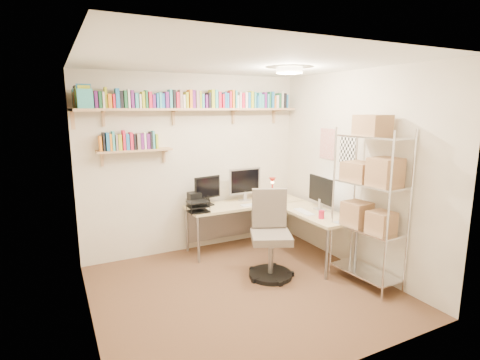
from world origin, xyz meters
name	(u,v)px	position (x,y,z in m)	size (l,w,h in m)	color
ground	(243,290)	(0.00, 0.00, 0.00)	(3.20, 3.20, 0.00)	#462C1E
room_shell	(244,155)	(0.00, 0.00, 1.55)	(3.24, 3.04, 2.52)	beige
wall_shelves	(170,109)	(-0.40, 1.30, 2.03)	(3.12, 1.09, 0.80)	tan
corner_desk	(255,207)	(0.69, 0.96, 0.67)	(1.80, 1.72, 1.17)	beige
office_chair	(270,240)	(0.48, 0.21, 0.45)	(0.62, 0.63, 1.06)	black
wire_rack	(370,183)	(1.36, -0.49, 1.21)	(0.45, 0.82, 1.97)	silver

